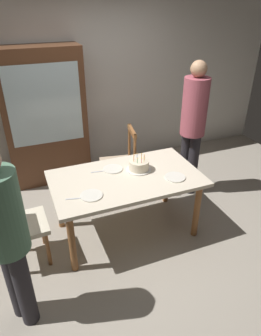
{
  "coord_description": "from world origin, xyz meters",
  "views": [
    {
      "loc": [
        -0.99,
        -2.61,
        2.43
      ],
      "look_at": [
        0.05,
        0.0,
        0.84
      ],
      "focal_mm": 32.5,
      "sensor_mm": 36.0,
      "label": 1
    }
  ],
  "objects_px": {
    "plate_near_guest": "(175,177)",
    "chair_spindle_back": "(120,164)",
    "plate_far_side": "(113,169)",
    "dining_table": "(126,184)",
    "china_cabinet": "(45,118)",
    "birthday_cake": "(139,165)",
    "person_celebrant": "(6,234)",
    "plate_near_celebrant": "(91,195)",
    "chair_upholstered": "(13,221)",
    "person_guest": "(193,122)"
  },
  "relations": [
    {
      "from": "person_guest",
      "to": "chair_spindle_back",
      "type": "bearing_deg",
      "value": 162.71
    },
    {
      "from": "birthday_cake",
      "to": "plate_near_celebrant",
      "type": "xyz_separation_m",
      "value": [
        -0.63,
        -0.3,
        -0.05
      ]
    },
    {
      "from": "dining_table",
      "to": "birthday_cake",
      "type": "distance_m",
      "value": 0.25
    },
    {
      "from": "chair_upholstered",
      "to": "person_celebrant",
      "type": "xyz_separation_m",
      "value": [
        -0.02,
        -0.67,
        0.39
      ]
    },
    {
      "from": "chair_upholstered",
      "to": "person_guest",
      "type": "relative_size",
      "value": 0.53
    },
    {
      "from": "person_celebrant",
      "to": "china_cabinet",
      "type": "bearing_deg",
      "value": 75.07
    },
    {
      "from": "plate_near_celebrant",
      "to": "china_cabinet",
      "type": "bearing_deg",
      "value": 95.29
    },
    {
      "from": "dining_table",
      "to": "plate_near_celebrant",
      "type": "relative_size",
      "value": 7.3
    },
    {
      "from": "plate_near_celebrant",
      "to": "chair_upholstered",
      "type": "xyz_separation_m",
      "value": [
        -0.75,
        0.17,
        -0.21
      ]
    },
    {
      "from": "plate_near_guest",
      "to": "person_guest",
      "type": "bearing_deg",
      "value": 48.25
    },
    {
      "from": "chair_spindle_back",
      "to": "person_guest",
      "type": "xyz_separation_m",
      "value": [
        0.91,
        -0.28,
        0.57
      ]
    },
    {
      "from": "plate_near_celebrant",
      "to": "chair_upholstered",
      "type": "height_order",
      "value": "chair_upholstered"
    },
    {
      "from": "plate_near_celebrant",
      "to": "plate_far_side",
      "type": "distance_m",
      "value": 0.55
    },
    {
      "from": "dining_table",
      "to": "plate_far_side",
      "type": "relative_size",
      "value": 7.3
    },
    {
      "from": "plate_far_side",
      "to": "chair_upholstered",
      "type": "relative_size",
      "value": 0.23
    },
    {
      "from": "birthday_cake",
      "to": "plate_far_side",
      "type": "bearing_deg",
      "value": 156.58
    },
    {
      "from": "plate_far_side",
      "to": "person_celebrant",
      "type": "xyz_separation_m",
      "value": [
        -1.13,
        -0.92,
        0.18
      ]
    },
    {
      "from": "plate_near_celebrant",
      "to": "plate_near_guest",
      "type": "relative_size",
      "value": 1.0
    },
    {
      "from": "plate_near_celebrant",
      "to": "person_celebrant",
      "type": "xyz_separation_m",
      "value": [
        -0.77,
        -0.5,
        0.18
      ]
    },
    {
      "from": "dining_table",
      "to": "person_guest",
      "type": "height_order",
      "value": "person_guest"
    },
    {
      "from": "plate_near_guest",
      "to": "chair_upholstered",
      "type": "distance_m",
      "value": 1.7
    },
    {
      "from": "plate_near_guest",
      "to": "chair_upholstered",
      "type": "xyz_separation_m",
      "value": [
        -1.67,
        0.17,
        -0.21
      ]
    },
    {
      "from": "dining_table",
      "to": "china_cabinet",
      "type": "bearing_deg",
      "value": 111.23
    },
    {
      "from": "chair_spindle_back",
      "to": "chair_upholstered",
      "type": "xyz_separation_m",
      "value": [
        -1.39,
        -0.82,
        0.07
      ]
    },
    {
      "from": "chair_spindle_back",
      "to": "person_guest",
      "type": "relative_size",
      "value": 0.53
    },
    {
      "from": "china_cabinet",
      "to": "plate_far_side",
      "type": "bearing_deg",
      "value": -68.76
    },
    {
      "from": "birthday_cake",
      "to": "person_guest",
      "type": "height_order",
      "value": "person_guest"
    },
    {
      "from": "birthday_cake",
      "to": "person_celebrant",
      "type": "bearing_deg",
      "value": -150.15
    },
    {
      "from": "chair_upholstered",
      "to": "plate_far_side",
      "type": "bearing_deg",
      "value": 12.67
    },
    {
      "from": "person_celebrant",
      "to": "birthday_cake",
      "type": "bearing_deg",
      "value": 29.85
    },
    {
      "from": "plate_near_guest",
      "to": "china_cabinet",
      "type": "bearing_deg",
      "value": 121.63
    },
    {
      "from": "plate_near_celebrant",
      "to": "person_guest",
      "type": "height_order",
      "value": "person_guest"
    },
    {
      "from": "china_cabinet",
      "to": "plate_near_guest",
      "type": "bearing_deg",
      "value": -58.37
    },
    {
      "from": "dining_table",
      "to": "china_cabinet",
      "type": "xyz_separation_m",
      "value": [
        -0.61,
        1.56,
        0.3
      ]
    },
    {
      "from": "plate_near_celebrant",
      "to": "plate_far_side",
      "type": "xyz_separation_m",
      "value": [
        0.36,
        0.42,
        0.0
      ]
    },
    {
      "from": "birthday_cake",
      "to": "chair_spindle_back",
      "type": "height_order",
      "value": "chair_spindle_back"
    },
    {
      "from": "birthday_cake",
      "to": "chair_upholstered",
      "type": "height_order",
      "value": "chair_upholstered"
    },
    {
      "from": "chair_upholstered",
      "to": "china_cabinet",
      "type": "distance_m",
      "value": 1.76
    },
    {
      "from": "plate_far_side",
      "to": "plate_near_guest",
      "type": "distance_m",
      "value": 0.7
    },
    {
      "from": "dining_table",
      "to": "chair_upholstered",
      "type": "relative_size",
      "value": 1.69
    },
    {
      "from": "birthday_cake",
      "to": "chair_upholstered",
      "type": "xyz_separation_m",
      "value": [
        -1.38,
        -0.13,
        -0.26
      ]
    },
    {
      "from": "person_celebrant",
      "to": "person_guest",
      "type": "relative_size",
      "value": 0.9
    },
    {
      "from": "dining_table",
      "to": "china_cabinet",
      "type": "distance_m",
      "value": 1.7
    },
    {
      "from": "chair_upholstered",
      "to": "china_cabinet",
      "type": "height_order",
      "value": "china_cabinet"
    },
    {
      "from": "chair_spindle_back",
      "to": "person_celebrant",
      "type": "height_order",
      "value": "person_celebrant"
    },
    {
      "from": "plate_near_guest",
      "to": "chair_spindle_back",
      "type": "xyz_separation_m",
      "value": [
        -0.28,
        0.98,
        -0.29
      ]
    },
    {
      "from": "chair_spindle_back",
      "to": "china_cabinet",
      "type": "xyz_separation_m",
      "value": [
        -0.81,
        0.78,
        0.49
      ]
    },
    {
      "from": "birthday_cake",
      "to": "person_celebrant",
      "type": "relative_size",
      "value": 0.17
    },
    {
      "from": "chair_spindle_back",
      "to": "plate_far_side",
      "type": "bearing_deg",
      "value": -116.4
    },
    {
      "from": "birthday_cake",
      "to": "china_cabinet",
      "type": "distance_m",
      "value": 1.67
    }
  ]
}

